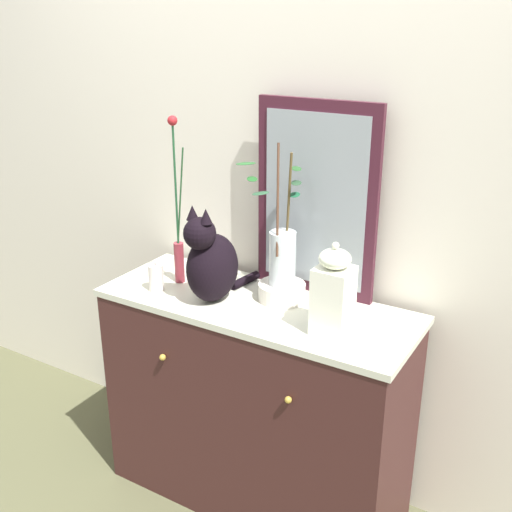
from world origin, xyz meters
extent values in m
plane|color=brown|center=(0.00, 0.00, 0.00)|extent=(6.00, 6.00, 0.00)
cube|color=silver|center=(0.00, 0.30, 1.30)|extent=(4.40, 0.08, 2.60)
cube|color=#3C1E1C|center=(0.00, 0.00, 0.42)|extent=(1.15, 0.43, 0.84)
cube|color=beige|center=(0.00, 0.00, 0.85)|extent=(1.17, 0.44, 0.02)
sphere|color=#B79338|center=(-0.26, -0.23, 0.67)|extent=(0.02, 0.02, 0.02)
sphere|color=#B79338|center=(0.26, -0.23, 0.67)|extent=(0.02, 0.02, 0.02)
cube|color=#3D1723|center=(0.13, 0.20, 1.22)|extent=(0.46, 0.03, 0.71)
cube|color=gray|center=(0.13, 0.19, 1.22)|extent=(0.39, 0.01, 0.62)
ellipsoid|color=black|center=(-0.15, -0.06, 0.99)|extent=(0.19, 0.23, 0.25)
sphere|color=black|center=(-0.15, -0.12, 1.14)|extent=(0.11, 0.11, 0.11)
cone|color=black|center=(-0.12, -0.12, 1.20)|extent=(0.04, 0.04, 0.05)
cone|color=black|center=(-0.19, -0.11, 1.20)|extent=(0.04, 0.04, 0.05)
cylinder|color=black|center=(-0.12, 0.12, 0.88)|extent=(0.05, 0.15, 0.03)
cylinder|color=maroon|center=(-0.35, 0.01, 0.94)|extent=(0.04, 0.04, 0.16)
cylinder|color=#1E4D2B|center=(-0.35, 0.01, 1.25)|extent=(0.01, 0.01, 0.44)
sphere|color=maroon|center=(-0.35, 0.01, 1.48)|extent=(0.04, 0.04, 0.04)
cylinder|color=#1E4622|center=(-0.33, 0.01, 1.21)|extent=(0.05, 0.01, 0.37)
cylinder|color=silver|center=(0.07, 0.07, 0.90)|extent=(0.17, 0.17, 0.06)
cylinder|color=silver|center=(0.07, 0.07, 1.02)|extent=(0.10, 0.10, 0.20)
cylinder|color=brown|center=(0.08, 0.08, 1.23)|extent=(0.04, 0.04, 0.36)
ellipsoid|color=#164F30|center=(0.09, 0.11, 1.25)|extent=(0.06, 0.08, 0.01)
ellipsoid|color=#25432B|center=(0.10, 0.10, 1.30)|extent=(0.06, 0.08, 0.01)
ellipsoid|color=#254F25|center=(0.09, 0.11, 1.34)|extent=(0.07, 0.08, 0.01)
cylinder|color=#4B3021|center=(0.05, 0.06, 1.24)|extent=(0.06, 0.10, 0.38)
ellipsoid|color=#274B32|center=(0.01, 0.02, 1.27)|extent=(0.06, 0.08, 0.01)
ellipsoid|color=#1E5522|center=(-0.02, 0.01, 1.32)|extent=(0.07, 0.08, 0.01)
ellipsoid|color=#225226|center=(-0.04, 0.01, 1.37)|extent=(0.07, 0.08, 0.01)
cube|color=white|center=(0.33, -0.07, 0.98)|extent=(0.12, 0.12, 0.23)
ellipsoid|color=white|center=(0.33, -0.07, 1.12)|extent=(0.10, 0.10, 0.06)
sphere|color=white|center=(0.33, -0.07, 1.17)|extent=(0.02, 0.02, 0.02)
cylinder|color=silver|center=(-0.38, -0.10, 0.92)|extent=(0.06, 0.06, 0.10)
cylinder|color=black|center=(-0.38, -0.10, 0.97)|extent=(0.00, 0.00, 0.01)
camera|label=1|loc=(1.04, -1.74, 1.84)|focal=43.59mm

